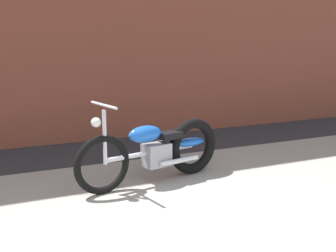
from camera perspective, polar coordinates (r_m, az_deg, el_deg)
sidewalk_slab at (r=4.49m, az=0.22°, el=-10.57°), size 36.00×3.50×0.01m
motorcycle_blue at (r=5.10m, az=-0.87°, el=-3.21°), size 1.99×0.66×1.03m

